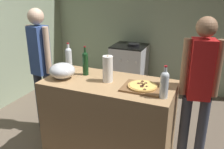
% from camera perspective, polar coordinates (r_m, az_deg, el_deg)
% --- Properties ---
extents(ground_plane, '(4.42, 3.40, 0.02)m').
position_cam_1_polar(ground_plane, '(3.82, 1.63, -10.14)').
color(ground_plane, '#6B5B4C').
extents(kitchen_wall_rear, '(4.42, 0.10, 2.60)m').
position_cam_1_polar(kitchen_wall_rear, '(4.72, 8.28, 12.49)').
color(kitchen_wall_rear, '#99A889').
rests_on(kitchen_wall_rear, ground_plane).
extents(kitchen_wall_left, '(0.10, 3.40, 2.60)m').
position_cam_1_polar(kitchen_wall_left, '(4.43, -22.99, 10.62)').
color(kitchen_wall_left, '#99A889').
rests_on(kitchen_wall_left, ground_plane).
extents(counter, '(1.44, 0.69, 0.94)m').
position_cam_1_polar(counter, '(2.85, -0.78, -10.46)').
color(counter, tan).
rests_on(counter, ground_plane).
extents(cutting_board, '(0.40, 0.32, 0.02)m').
position_cam_1_polar(cutting_board, '(2.48, 7.17, -3.14)').
color(cutting_board, brown).
rests_on(cutting_board, counter).
extents(pizza, '(0.30, 0.30, 0.03)m').
position_cam_1_polar(pizza, '(2.48, 7.19, -2.69)').
color(pizza, tan).
rests_on(pizza, cutting_board).
extents(mixing_bowl, '(0.29, 0.29, 0.18)m').
position_cam_1_polar(mixing_bowl, '(2.77, -11.66, 0.89)').
color(mixing_bowl, '#B2B2B7').
rests_on(mixing_bowl, counter).
extents(paper_towel_roll, '(0.11, 0.11, 0.29)m').
position_cam_1_polar(paper_towel_roll, '(2.61, -1.02, 1.33)').
color(paper_towel_roll, white).
rests_on(paper_towel_roll, counter).
extents(wine_bottle_dark, '(0.07, 0.07, 0.34)m').
position_cam_1_polar(wine_bottle_dark, '(2.82, -6.31, 2.86)').
color(wine_bottle_dark, '#143819').
rests_on(wine_bottle_dark, counter).
extents(wine_bottle_green, '(0.08, 0.08, 0.32)m').
position_cam_1_polar(wine_bottle_green, '(2.27, 12.25, -2.09)').
color(wine_bottle_green, silver).
rests_on(wine_bottle_green, counter).
extents(wine_bottle_amber, '(0.08, 0.08, 0.34)m').
position_cam_1_polar(wine_bottle_amber, '(3.03, -10.18, 3.95)').
color(wine_bottle_amber, silver).
rests_on(wine_bottle_amber, counter).
extents(stove, '(0.61, 0.61, 0.93)m').
position_cam_1_polar(stove, '(4.59, 4.03, 1.50)').
color(stove, '#B7B7BC').
rests_on(stove, ground_plane).
extents(person_in_stripes, '(0.36, 0.23, 1.67)m').
position_cam_1_polar(person_in_stripes, '(3.29, -16.44, 2.36)').
color(person_in_stripes, '#383D4C').
rests_on(person_in_stripes, ground_plane).
extents(person_in_red, '(0.38, 0.24, 1.66)m').
position_cam_1_polar(person_in_red, '(2.64, 19.78, -2.48)').
color(person_in_red, '#383D4C').
rests_on(person_in_red, ground_plane).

